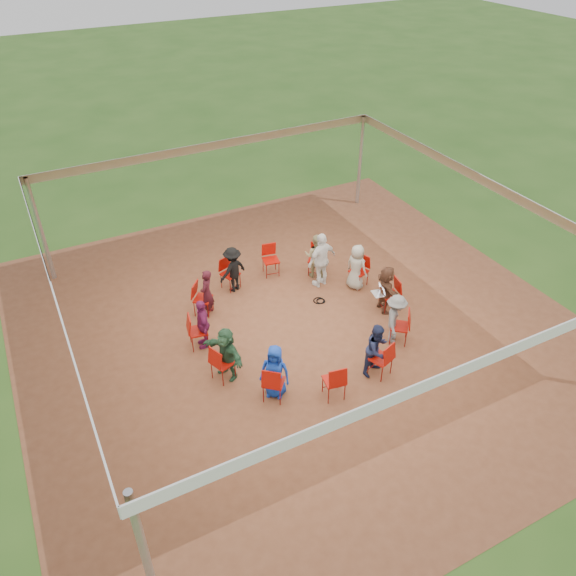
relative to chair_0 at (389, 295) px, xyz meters
name	(u,v)px	position (x,y,z in m)	size (l,w,h in m)	color
ground	(298,327)	(-2.40, 0.43, -0.45)	(80.00, 80.00, 0.00)	#2B5119
dirt_patch	(298,326)	(-2.40, 0.43, -0.44)	(13.00, 13.00, 0.00)	brown
tent	(299,244)	(-2.40, 0.43, 1.92)	(10.33, 10.33, 3.00)	#B2B2B7
chair_0	(389,295)	(0.00, 0.00, 0.00)	(0.42, 0.44, 0.90)	#A90E05
chair_1	(359,271)	(-0.10, 1.26, 0.00)	(0.42, 0.44, 0.90)	#A90E05
chair_2	(316,260)	(-0.82, 2.29, 0.00)	(0.42, 0.44, 0.90)	#A90E05
chair_3	(271,261)	(-1.96, 2.83, 0.00)	(0.42, 0.44, 0.90)	#A90E05
chair_4	(230,274)	(-3.22, 2.73, 0.00)	(0.42, 0.44, 0.90)	#A90E05
chair_5	(203,299)	(-4.25, 2.01, 0.00)	(0.42, 0.44, 0.90)	#A90E05
chair_6	(198,331)	(-4.79, 0.87, 0.00)	(0.42, 0.44, 0.90)	#A90E05
chair_7	(223,363)	(-4.69, -0.39, 0.00)	(0.42, 0.44, 0.90)	#A90E05
chair_8	(274,382)	(-3.97, -1.42, 0.00)	(0.42, 0.44, 0.90)	#A90E05
chair_9	(334,381)	(-2.83, -1.96, 0.00)	(0.42, 0.44, 0.90)	#A90E05
chair_10	(381,359)	(-1.57, -1.86, 0.00)	(0.42, 0.44, 0.90)	#A90E05
chair_11	(399,326)	(-0.54, -1.14, 0.00)	(0.42, 0.44, 0.90)	#A90E05
person_seated_0	(386,289)	(-0.12, 0.02, 0.20)	(1.20, 0.45, 1.29)	brown
person_seated_1	(356,267)	(-0.22, 1.22, 0.20)	(0.63, 0.35, 1.29)	#A5A290
person_seated_2	(316,256)	(-0.90, 2.20, 0.20)	(0.63, 0.36, 1.29)	tan
person_seated_3	(233,269)	(-3.18, 2.61, 0.20)	(0.83, 0.41, 1.29)	black
person_seated_4	(207,293)	(-4.16, 1.93, 0.20)	(0.47, 0.31, 1.29)	#380F17
person_seated_5	(203,323)	(-4.67, 0.85, 0.20)	(0.76, 0.39, 1.29)	#7B1E52
person_seated_6	(226,353)	(-4.57, -0.35, 0.20)	(1.20, 0.45, 1.29)	#2A5435
person_seated_7	(275,371)	(-3.89, -1.33, 0.20)	(0.63, 0.35, 1.29)	#1237A7
person_seated_8	(377,349)	(-1.61, -1.74, 0.20)	(0.63, 0.36, 1.29)	#1C2343
person_seated_9	(395,319)	(-0.63, -1.06, 0.20)	(0.83, 0.41, 1.29)	slate
standing_person	(322,260)	(-0.98, 1.75, 0.34)	(0.92, 0.47, 1.58)	white
cable_coil	(320,301)	(-1.40, 1.09, -0.43)	(0.34, 0.34, 0.03)	black
laptop	(380,291)	(-0.27, 0.05, 0.17)	(0.33, 0.39, 0.24)	#B7B7BC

